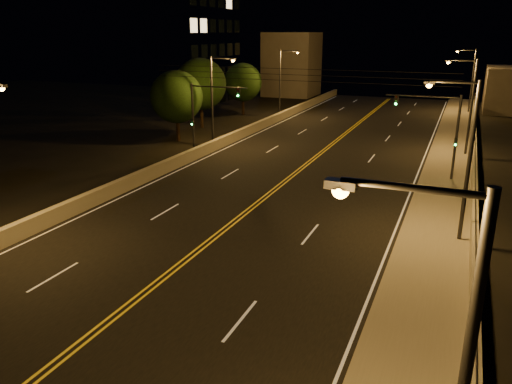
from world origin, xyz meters
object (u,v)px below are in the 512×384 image
at_px(streetlight_3, 470,77).
at_px(traffic_signal_left, 203,112).
at_px(tree_2, 243,82).
at_px(streetlight_5, 215,95).
at_px(traffic_signal_right, 442,128).
at_px(streetlight_2, 468,101).
at_px(tree_1, 201,84).
at_px(building_tower, 137,14).
at_px(streetlight_0, 444,381).
at_px(streetlight_1, 464,152).
at_px(streetlight_6, 282,78).
at_px(tree_0, 177,97).

xyz_separation_m(streetlight_3, traffic_signal_left, (-20.30, -34.09, -0.87)).
xyz_separation_m(streetlight_3, tree_2, (-26.62, -11.81, -0.66)).
bearing_deg(streetlight_5, traffic_signal_right, -12.21).
bearing_deg(tree_2, streetlight_3, 23.92).
xyz_separation_m(streetlight_2, tree_1, (-27.13, 3.48, 0.01)).
xyz_separation_m(building_tower, tree_1, (15.30, -10.78, -7.68)).
height_order(streetlight_0, streetlight_1, same).
bearing_deg(streetlight_6, streetlight_3, 28.48).
relative_size(building_tower, tree_2, 3.99).
distance_m(traffic_signal_right, traffic_signal_left, 18.82).
bearing_deg(traffic_signal_left, tree_2, 105.83).
height_order(streetlight_6, traffic_signal_right, streetlight_6).
bearing_deg(streetlight_3, streetlight_0, -90.00).
relative_size(streetlight_0, streetlight_3, 1.00).
bearing_deg(tree_2, streetlight_6, 2.23).
bearing_deg(streetlight_3, tree_1, -141.02).
xyz_separation_m(traffic_signal_right, building_tower, (-40.94, 22.91, 8.56)).
bearing_deg(tree_0, building_tower, 132.73).
distance_m(streetlight_3, tree_1, 34.91).
height_order(streetlight_0, traffic_signal_right, streetlight_0).
xyz_separation_m(tree_1, tree_2, (0.51, 10.15, -0.67)).
xyz_separation_m(streetlight_6, tree_0, (-4.48, -17.50, -0.48)).
distance_m(traffic_signal_right, tree_1, 28.39).
height_order(traffic_signal_left, tree_2, tree_2).
height_order(streetlight_0, tree_1, streetlight_0).
xyz_separation_m(streetlight_2, streetlight_5, (-21.39, -4.35, 0.00)).
bearing_deg(streetlight_1, tree_1, 139.25).
bearing_deg(tree_0, streetlight_0, -52.83).
distance_m(streetlight_0, tree_1, 49.39).
height_order(streetlight_3, streetlight_5, same).
height_order(streetlight_3, traffic_signal_left, streetlight_3).
relative_size(streetlight_3, tree_0, 1.20).
bearing_deg(tree_0, streetlight_6, 75.66).
distance_m(streetlight_5, tree_1, 9.71).
relative_size(building_tower, tree_0, 3.82).
distance_m(traffic_signal_left, building_tower, 32.99).
height_order(tree_0, tree_2, tree_0).
bearing_deg(traffic_signal_left, streetlight_5, 104.16).
distance_m(streetlight_1, streetlight_2, 19.91).
relative_size(streetlight_1, tree_2, 1.25).
bearing_deg(streetlight_5, streetlight_0, -57.40).
distance_m(streetlight_3, traffic_signal_right, 34.13).
relative_size(streetlight_0, streetlight_1, 1.00).
bearing_deg(streetlight_6, traffic_signal_right, -48.49).
bearing_deg(traffic_signal_right, streetlight_0, -87.08).
height_order(streetlight_2, tree_0, streetlight_2).
bearing_deg(streetlight_5, tree_1, 126.29).
xyz_separation_m(streetlight_5, tree_0, (-4.48, 0.68, -0.48)).
distance_m(traffic_signal_left, tree_2, 23.16).
bearing_deg(tree_1, streetlight_1, -40.75).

